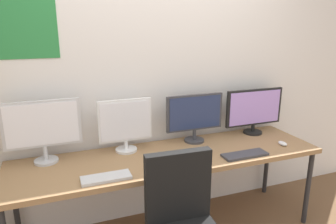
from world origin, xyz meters
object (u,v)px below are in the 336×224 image
at_px(monitor_far_left, 43,127).
at_px(monitor_center_left, 125,124).
at_px(desk, 170,160).
at_px(mouse_left_side, 149,169).
at_px(keyboard_left, 106,178).
at_px(monitor_far_right, 254,109).
at_px(keyboard_right, 245,155).
at_px(monitor_center_right, 195,115).
at_px(mouse_right_side, 283,143).

distance_m(monitor_far_left, monitor_center_left, 0.63).
bearing_deg(desk, monitor_far_left, 167.33).
bearing_deg(mouse_left_side, keyboard_left, -177.40).
xyz_separation_m(monitor_far_right, mouse_left_side, (-1.19, -0.43, -0.22)).
bearing_deg(monitor_far_right, keyboard_left, -163.62).
distance_m(keyboard_right, mouse_left_side, 0.81).
xyz_separation_m(monitor_center_left, monitor_center_right, (0.63, 0.00, 0.01)).
distance_m(monitor_far_left, mouse_right_side, 2.00).
bearing_deg(monitor_far_left, mouse_right_side, -10.51).
height_order(monitor_center_left, keyboard_right, monitor_center_left).
relative_size(keyboard_left, mouse_right_side, 3.54).
bearing_deg(monitor_center_right, mouse_right_side, -27.70).
height_order(monitor_center_left, keyboard_left, monitor_center_left).
height_order(monitor_far_left, monitor_center_right, monitor_far_left).
relative_size(monitor_far_right, mouse_right_side, 6.24).
distance_m(keyboard_right, mouse_right_side, 0.45).
bearing_deg(monitor_center_right, monitor_center_left, -180.00).
height_order(monitor_center_right, keyboard_left, monitor_center_right).
bearing_deg(monitor_far_left, keyboard_left, -49.00).
height_order(monitor_center_right, keyboard_right, monitor_center_right).
xyz_separation_m(keyboard_left, mouse_left_side, (0.31, 0.01, 0.01)).
bearing_deg(mouse_left_side, keyboard_right, -1.00).
bearing_deg(desk, monitor_center_left, 146.01).
relative_size(monitor_center_right, monitor_far_right, 0.88).
height_order(keyboard_right, mouse_right_side, mouse_right_side).
xyz_separation_m(monitor_center_left, keyboard_right, (0.87, -0.44, -0.23)).
relative_size(monitor_center_left, mouse_right_side, 4.62).
relative_size(desk, keyboard_left, 7.43).
xyz_separation_m(keyboard_left, keyboard_right, (1.12, 0.00, 0.00)).
height_order(monitor_center_left, monitor_far_right, monitor_center_left).
relative_size(monitor_center_left, monitor_far_right, 0.74).
bearing_deg(mouse_right_side, monitor_center_right, 152.30).
distance_m(monitor_center_right, monitor_far_right, 0.63).
xyz_separation_m(monitor_far_left, keyboard_right, (1.50, -0.44, -0.27)).
relative_size(monitor_far_left, mouse_right_side, 5.84).
bearing_deg(mouse_right_side, keyboard_left, -177.04).
height_order(monitor_far_left, keyboard_left, monitor_far_left).
xyz_separation_m(monitor_far_left, mouse_left_side, (0.70, -0.43, -0.26)).
bearing_deg(keyboard_right, mouse_left_side, 179.00).
height_order(desk, mouse_left_side, mouse_left_side).
distance_m(desk, mouse_right_side, 1.02).
xyz_separation_m(desk, monitor_center_left, (-0.31, 0.21, 0.28)).
relative_size(keyboard_right, mouse_left_side, 3.95).
height_order(monitor_far_left, mouse_left_side, monitor_far_left).
height_order(monitor_center_left, mouse_left_side, monitor_center_left).
bearing_deg(monitor_far_right, monitor_center_left, -180.00).
bearing_deg(desk, monitor_center_right, 33.99).
distance_m(monitor_far_right, mouse_left_side, 1.29).
bearing_deg(desk, mouse_right_side, -8.46).
bearing_deg(mouse_right_side, keyboard_right, -169.66).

